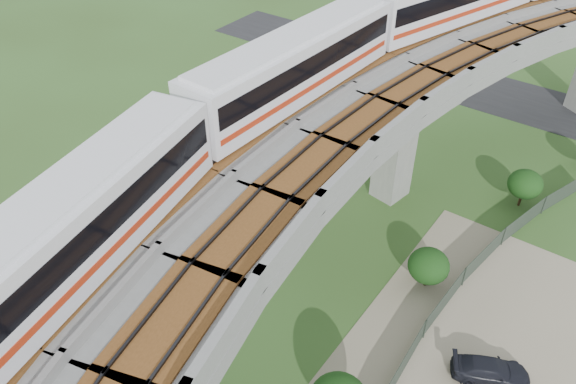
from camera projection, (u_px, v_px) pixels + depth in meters
name	position (u px, v px, depth m)	size (l,w,h in m)	color
ground	(297.00, 272.00, 34.77)	(160.00, 160.00, 0.00)	#355321
asphalt_road	(476.00, 88.00, 53.94)	(60.00, 8.00, 0.03)	#232326
viaduct	(363.00, 176.00, 27.43)	(19.58, 73.98, 11.40)	#99968E
metro_train	(405.00, 39.00, 32.59)	(15.64, 60.57, 3.64)	white
fence	(447.00, 340.00, 29.81)	(3.87, 38.73, 1.50)	#2D382D
tree_1	(525.00, 184.00, 38.81)	(2.37, 2.37, 2.89)	#382314
tree_2	(429.00, 266.00, 32.92)	(2.44, 2.44, 2.69)	#382314
car_dark	(491.00, 370.00, 28.51)	(1.60, 3.92, 1.14)	black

